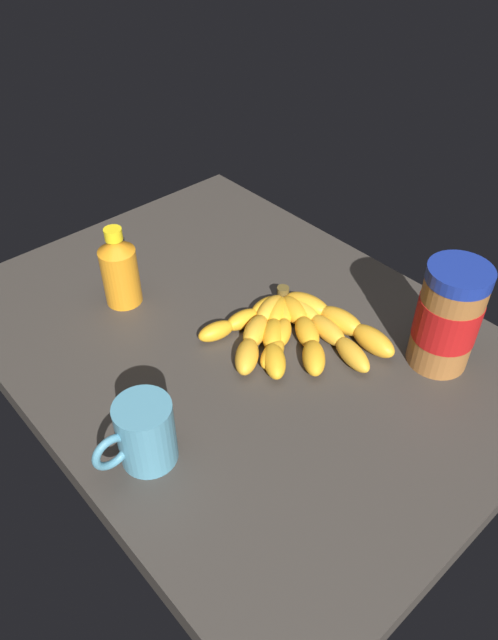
# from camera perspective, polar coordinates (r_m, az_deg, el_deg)

# --- Properties ---
(ground_plane) EXTENTS (0.87, 0.64, 0.04)m
(ground_plane) POSITION_cam_1_polar(r_m,az_deg,el_deg) (0.93, -1.12, -2.28)
(ground_plane) COLOR #38332D
(banana_bunch) EXTENTS (0.24, 0.22, 0.04)m
(banana_bunch) POSITION_cam_1_polar(r_m,az_deg,el_deg) (0.91, 4.43, -0.86)
(banana_bunch) COLOR gold
(banana_bunch) RESTS_ON ground_plane
(peanut_butter_jar) EXTENTS (0.09, 0.09, 0.17)m
(peanut_butter_jar) POSITION_cam_1_polar(r_m,az_deg,el_deg) (0.87, 18.78, 0.25)
(peanut_butter_jar) COLOR #9E602D
(peanut_butter_jar) RESTS_ON ground_plane
(honey_bottle) EXTENTS (0.06, 0.06, 0.14)m
(honey_bottle) POSITION_cam_1_polar(r_m,az_deg,el_deg) (0.97, -12.50, 4.80)
(honey_bottle) COLOR orange
(honey_bottle) RESTS_ON ground_plane
(coffee_mug) EXTENTS (0.07, 0.11, 0.09)m
(coffee_mug) POSITION_cam_1_polar(r_m,az_deg,el_deg) (0.74, -10.16, -10.82)
(coffee_mug) COLOR teal
(coffee_mug) RESTS_ON ground_plane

